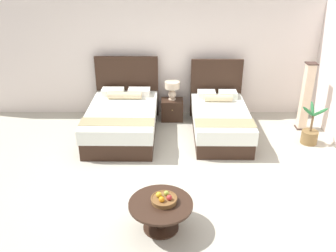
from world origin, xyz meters
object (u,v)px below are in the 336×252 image
(nightstand, at_px, (171,110))
(coffee_table, at_px, (160,210))
(bed_near_window, at_px, (122,119))
(floor_lamp_corner, at_px, (305,97))
(fruit_bowl, at_px, (163,199))
(potted_palm, at_px, (309,133))
(bed_near_corner, at_px, (219,119))
(table_lamp, at_px, (171,88))

(nightstand, xyz_separation_m, coffee_table, (-0.19, -3.65, 0.07))
(bed_near_window, height_order, floor_lamp_corner, floor_lamp_corner)
(fruit_bowl, relative_size, potted_palm, 0.43)
(nightstand, bearing_deg, bed_near_window, -144.03)
(bed_near_corner, relative_size, fruit_bowl, 5.74)
(coffee_table, height_order, floor_lamp_corner, floor_lamp_corner)
(coffee_table, distance_m, fruit_bowl, 0.17)
(nightstand, height_order, potted_palm, potted_palm)
(bed_near_window, bearing_deg, floor_lamp_corner, 4.15)
(bed_near_corner, relative_size, coffee_table, 2.37)
(bed_near_window, relative_size, potted_palm, 2.60)
(bed_near_corner, xyz_separation_m, table_lamp, (-0.98, 0.77, 0.42))
(nightstand, xyz_separation_m, potted_palm, (2.74, -1.16, -0.02))
(coffee_table, relative_size, floor_lamp_corner, 0.60)
(nightstand, bearing_deg, bed_near_corner, -37.22)
(bed_near_window, relative_size, floor_lamp_corner, 1.50)
(bed_near_corner, bearing_deg, potted_palm, -13.15)
(table_lamp, relative_size, potted_palm, 0.49)
(bed_near_window, relative_size, coffee_table, 2.50)
(coffee_table, xyz_separation_m, fruit_bowl, (0.04, 0.03, 0.16))
(nightstand, xyz_separation_m, floor_lamp_corner, (2.81, -0.47, 0.49))
(fruit_bowl, bearing_deg, floor_lamp_corner, 46.92)
(floor_lamp_corner, bearing_deg, table_lamp, 170.07)
(bed_near_corner, height_order, floor_lamp_corner, floor_lamp_corner)
(bed_near_window, distance_m, coffee_table, 3.02)
(coffee_table, bearing_deg, bed_near_window, 106.15)
(nightstand, distance_m, floor_lamp_corner, 2.89)
(nightstand, distance_m, fruit_bowl, 3.64)
(coffee_table, bearing_deg, potted_palm, 40.47)
(coffee_table, bearing_deg, floor_lamp_corner, 46.73)
(bed_near_window, relative_size, nightstand, 4.47)
(fruit_bowl, height_order, floor_lamp_corner, floor_lamp_corner)
(table_lamp, height_order, potted_palm, table_lamp)
(bed_near_window, relative_size, fruit_bowl, 6.07)
(coffee_table, height_order, potted_palm, potted_palm)
(nightstand, relative_size, table_lamp, 1.17)
(nightstand, height_order, fruit_bowl, fruit_bowl)
(bed_near_corner, distance_m, nightstand, 1.24)
(bed_near_window, xyz_separation_m, bed_near_corner, (2.02, 0.00, -0.02))
(potted_palm, bearing_deg, bed_near_window, 173.83)
(table_lamp, bearing_deg, bed_near_window, -143.31)
(bed_near_window, height_order, bed_near_corner, bed_near_window)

